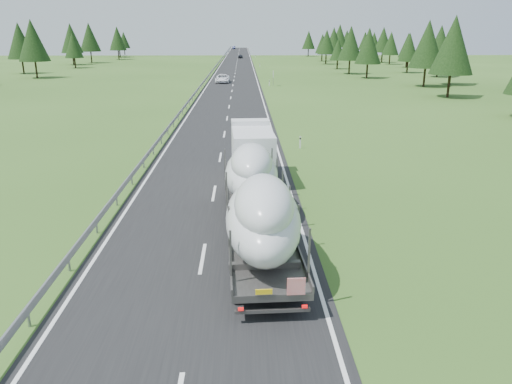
{
  "coord_description": "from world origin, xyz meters",
  "views": [
    {
      "loc": [
        1.78,
        -10.44,
        9.25
      ],
      "look_at": [
        2.36,
        12.0,
        2.01
      ],
      "focal_mm": 35.0,
      "sensor_mm": 36.0,
      "label": 1
    }
  ],
  "objects_px": {
    "distant_car_dark": "(240,56)",
    "highway_sign": "(273,75)",
    "boat_truck": "(256,183)",
    "distant_van": "(223,79)",
    "distant_car_blue": "(234,47)"
  },
  "relations": [
    {
      "from": "distant_car_dark",
      "to": "highway_sign",
      "type": "bearing_deg",
      "value": -82.02
    },
    {
      "from": "highway_sign",
      "to": "distant_car_dark",
      "type": "distance_m",
      "value": 96.44
    },
    {
      "from": "highway_sign",
      "to": "boat_truck",
      "type": "relative_size",
      "value": 0.13
    },
    {
      "from": "highway_sign",
      "to": "distant_van",
      "type": "bearing_deg",
      "value": 147.36
    },
    {
      "from": "distant_car_dark",
      "to": "distant_car_blue",
      "type": "xyz_separation_m",
      "value": [
        -3.95,
        100.75,
        0.11
      ]
    },
    {
      "from": "highway_sign",
      "to": "distant_car_dark",
      "type": "xyz_separation_m",
      "value": [
        -6.23,
        96.23,
        -1.15
      ]
    },
    {
      "from": "boat_truck",
      "to": "distant_car_blue",
      "type": "xyz_separation_m",
      "value": [
        -5.34,
        264.27,
        -1.47
      ]
    },
    {
      "from": "distant_van",
      "to": "distant_car_dark",
      "type": "height_order",
      "value": "distant_van"
    },
    {
      "from": "highway_sign",
      "to": "distant_van",
      "type": "xyz_separation_m",
      "value": [
        -9.24,
        5.92,
        -1.04
      ]
    },
    {
      "from": "highway_sign",
      "to": "distant_car_blue",
      "type": "bearing_deg",
      "value": 92.96
    },
    {
      "from": "distant_car_blue",
      "to": "highway_sign",
      "type": "bearing_deg",
      "value": -86.89
    },
    {
      "from": "highway_sign",
      "to": "distant_car_dark",
      "type": "relative_size",
      "value": 0.67
    },
    {
      "from": "distant_van",
      "to": "distant_car_dark",
      "type": "distance_m",
      "value": 90.36
    },
    {
      "from": "boat_truck",
      "to": "distant_car_blue",
      "type": "relative_size",
      "value": 4.19
    },
    {
      "from": "distant_car_dark",
      "to": "boat_truck",
      "type": "bearing_deg",
      "value": -85.23
    }
  ]
}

